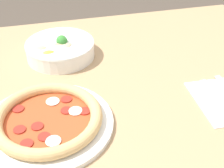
{
  "coord_description": "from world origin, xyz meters",
  "views": [
    {
      "loc": [
        -0.17,
        -0.58,
        1.2
      ],
      "look_at": [
        -0.01,
        0.03,
        0.75
      ],
      "focal_mm": 50.0,
      "sensor_mm": 36.0,
      "label": 1
    }
  ],
  "objects": [
    {
      "name": "dining_table",
      "position": [
        0.0,
        0.0,
        0.62
      ],
      "size": [
        1.11,
        0.96,
        0.73
      ],
      "color": "tan",
      "rests_on": "ground_plane"
    },
    {
      "name": "fork",
      "position": [
        0.23,
        -0.08,
        0.73
      ],
      "size": [
        0.02,
        0.17,
        0.0
      ],
      "rotation": [
        0.0,
        0.0,
        1.65
      ],
      "color": "silver",
      "rests_on": "napkin"
    },
    {
      "name": "pizza",
      "position": [
        -0.18,
        -0.06,
        0.74
      ],
      "size": [
        0.28,
        0.28,
        0.04
      ],
      "color": "white",
      "rests_on": "dining_table"
    },
    {
      "name": "bowl",
      "position": [
        -0.12,
        0.23,
        0.75
      ],
      "size": [
        0.2,
        0.2,
        0.07
      ],
      "color": "white",
      "rests_on": "dining_table"
    }
  ]
}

